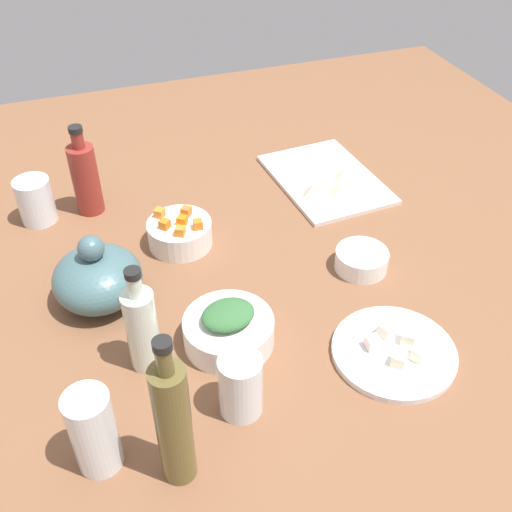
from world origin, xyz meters
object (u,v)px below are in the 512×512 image
(teapot, at_px, (97,277))
(drinking_glass_1, at_px, (94,431))
(bottle_0, at_px, (85,177))
(bowl_small_side, at_px, (361,260))
(plate_tofu, at_px, (394,352))
(bottle_2, at_px, (142,328))
(drinking_glass_0, at_px, (35,201))
(cutting_board, at_px, (326,179))
(bowl_carrots, at_px, (180,233))
(drinking_glass_2, at_px, (240,385))
(bowl_greens, at_px, (229,331))
(bottle_1, at_px, (173,422))

(teapot, xyz_separation_m, drinking_glass_1, (-0.34, 0.05, 0.02))
(bottle_0, bearing_deg, bowl_small_side, -128.57)
(bowl_small_side, xyz_separation_m, bottle_0, (0.37, 0.47, 0.06))
(plate_tofu, relative_size, bottle_2, 1.04)
(plate_tofu, xyz_separation_m, drinking_glass_0, (0.59, 0.53, 0.04))
(cutting_board, bearing_deg, bowl_small_side, 167.95)
(bottle_0, height_order, drinking_glass_1, bottle_0)
(bowl_carrots, height_order, teapot, teapot)
(plate_tofu, distance_m, teapot, 0.53)
(bottle_0, distance_m, drinking_glass_2, 0.63)
(plate_tofu, bearing_deg, drinking_glass_1, 94.46)
(bowl_small_side, bearing_deg, cutting_board, -12.05)
(drinking_glass_0, bearing_deg, bowl_small_side, -122.80)
(drinking_glass_0, bearing_deg, bottle_0, -89.51)
(cutting_board, distance_m, drinking_glass_2, 0.67)
(bottle_2, height_order, drinking_glass_0, bottle_2)
(bowl_greens, height_order, drinking_glass_2, drinking_glass_2)
(bottle_0, xyz_separation_m, bottle_1, (-0.68, -0.03, 0.03))
(bottle_2, relative_size, drinking_glass_0, 2.03)
(bowl_greens, bearing_deg, drinking_glass_0, 30.47)
(drinking_glass_2, bearing_deg, drinking_glass_0, 22.72)
(bottle_1, bearing_deg, bottle_2, 1.02)
(bowl_small_side, relative_size, drinking_glass_0, 1.04)
(cutting_board, xyz_separation_m, bottle_2, (-0.41, 0.51, 0.08))
(bowl_carrots, height_order, bottle_1, bottle_1)
(bottle_2, bearing_deg, plate_tofu, -106.94)
(bowl_carrots, bearing_deg, drinking_glass_0, 55.65)
(bottle_0, relative_size, drinking_glass_2, 1.87)
(bottle_2, height_order, drinking_glass_1, bottle_2)
(plate_tofu, distance_m, drinking_glass_2, 0.28)
(plate_tofu, bearing_deg, bowl_greens, 64.78)
(bowl_small_side, distance_m, bottle_1, 0.54)
(plate_tofu, height_order, teapot, teapot)
(plate_tofu, height_order, bowl_greens, bowl_greens)
(bottle_1, relative_size, bottle_2, 1.32)
(cutting_board, distance_m, drinking_glass_1, 0.83)
(drinking_glass_1, bearing_deg, bowl_carrots, -26.71)
(teapot, xyz_separation_m, bottle_1, (-0.39, -0.05, 0.06))
(drinking_glass_0, distance_m, drinking_glass_2, 0.66)
(drinking_glass_0, relative_size, drinking_glass_1, 0.71)
(bowl_small_side, distance_m, bottle_0, 0.60)
(bowl_small_side, distance_m, teapot, 0.50)
(drinking_glass_1, bearing_deg, bottle_1, -117.33)
(drinking_glass_0, distance_m, drinking_glass_1, 0.63)
(cutting_board, xyz_separation_m, drinking_glass_0, (0.06, 0.64, 0.04))
(bottle_2, bearing_deg, bowl_carrots, -23.72)
(bowl_greens, distance_m, bowl_small_side, 0.32)
(plate_tofu, bearing_deg, cutting_board, -12.35)
(teapot, bearing_deg, cutting_board, -67.33)
(cutting_board, xyz_separation_m, bowl_greens, (-0.41, 0.37, 0.02))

